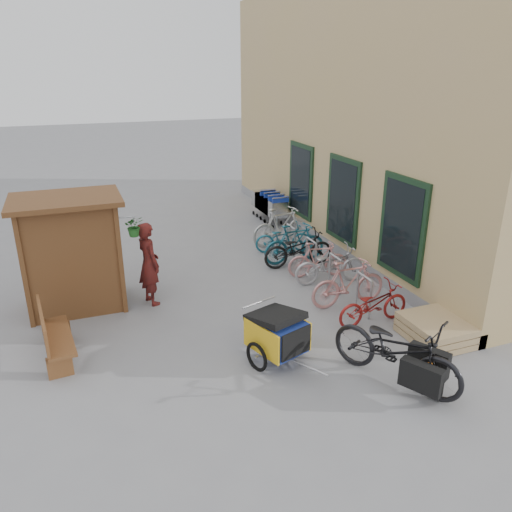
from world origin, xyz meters
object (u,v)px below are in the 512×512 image
object	(u,v)px
bike_0	(373,304)
bike_2	(330,265)
bench	(53,335)
cargo_bike	(397,351)
person_kiosk	(149,264)
bike_1	(348,283)
bike_7	(281,226)
child_trailer	(277,332)
bike_4	(299,249)
bike_5	(295,243)
bike_6	(283,238)
kiosk	(66,238)
shopping_carts	(269,203)
bike_3	(318,260)
pallet_stack	(435,330)

from	to	relation	value
bike_0	bike_2	xyz separation A→B (m)	(0.16, 2.07, 0.04)
bench	cargo_bike	size ratio (longest dim) A/B	0.66
person_kiosk	bike_1	size ratio (longest dim) A/B	1.06
person_kiosk	bike_7	size ratio (longest dim) A/B	0.99
person_kiosk	child_trailer	bearing A→B (deg)	-168.90
cargo_bike	person_kiosk	bearing A→B (deg)	98.73
bike_0	bike_4	bearing A→B (deg)	-1.51
person_kiosk	bike_4	bearing A→B (deg)	-96.26
cargo_bike	bike_5	size ratio (longest dim) A/B	1.36
cargo_bike	bike_6	world-z (taller)	cargo_bike
kiosk	bike_4	distance (m)	5.57
bike_1	bench	bearing A→B (deg)	91.29
child_trailer	bike_1	size ratio (longest dim) A/B	0.99
bike_0	bike_5	xyz separation A→B (m)	(-0.05, 3.58, 0.10)
bench	bike_0	world-z (taller)	bench
bike_4	bike_5	bearing A→B (deg)	-1.56
kiosk	bike_7	xyz separation A→B (m)	(5.72, 2.09, -1.00)
person_kiosk	bench	bearing A→B (deg)	113.02
bike_0	bike_1	bearing A→B (deg)	0.56
shopping_carts	bike_4	xyz separation A→B (m)	(-0.82, -4.00, -0.12)
cargo_bike	bike_3	bearing A→B (deg)	51.48
bike_6	bike_7	xyz separation A→B (m)	(0.19, 0.57, 0.14)
bike_0	bike_1	xyz separation A→B (m)	(-0.06, 0.88, 0.10)
pallet_stack	bike_3	xyz separation A→B (m)	(-0.67, 3.48, 0.24)
child_trailer	bike_6	bearing A→B (deg)	46.39
bench	bike_6	world-z (taller)	bench
child_trailer	cargo_bike	bearing A→B (deg)	-58.32
bike_1	bike_2	distance (m)	1.21
pallet_stack	child_trailer	distance (m)	3.10
shopping_carts	bike_6	distance (m)	2.97
bike_1	cargo_bike	bearing A→B (deg)	166.27
bike_5	person_kiosk	bearing A→B (deg)	102.56
shopping_carts	cargo_bike	bearing A→B (deg)	-99.35
bike_5	kiosk	bearing A→B (deg)	94.65
child_trailer	bike_4	distance (m)	4.43
kiosk	cargo_bike	xyz separation A→B (m)	(4.78, -4.72, -0.97)
shopping_carts	bike_5	world-z (taller)	bike_5
pallet_stack	cargo_bike	world-z (taller)	cargo_bike
bike_3	bike_5	xyz separation A→B (m)	(-0.12, 1.09, 0.07)
person_kiosk	bike_6	bearing A→B (deg)	-81.78
pallet_stack	bike_5	distance (m)	4.65
kiosk	cargo_bike	world-z (taller)	kiosk
person_kiosk	bike_1	xyz separation A→B (m)	(3.92, -1.64, -0.39)
cargo_bike	bike_1	xyz separation A→B (m)	(0.71, 2.71, -0.06)
shopping_carts	bike_4	world-z (taller)	shopping_carts
bike_0	bike_6	distance (m)	4.40
bench	pallet_stack	bearing A→B (deg)	-21.07
bike_0	bike_2	bearing A→B (deg)	-7.55
bench	bike_4	world-z (taller)	bench
pallet_stack	kiosk	bearing A→B (deg)	148.34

